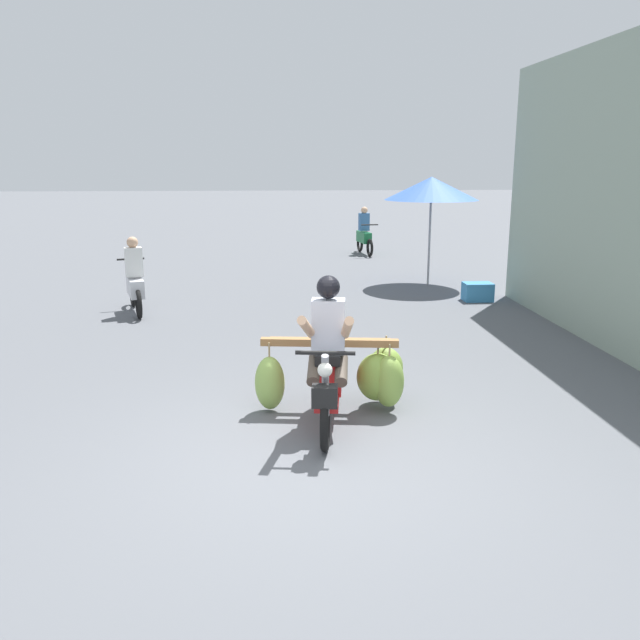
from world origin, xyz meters
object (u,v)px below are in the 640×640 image
(motorbike_distant_ahead_left, at_px, (364,235))
(motorbike_distant_ahead_right, at_px, (135,283))
(motorbike_main_loaded, at_px, (345,370))
(market_umbrella_near_shop, at_px, (431,188))
(produce_crate, at_px, (478,292))

(motorbike_distant_ahead_left, relative_size, motorbike_distant_ahead_right, 1.02)
(motorbike_distant_ahead_left, distance_m, motorbike_distant_ahead_right, 9.33)
(motorbike_main_loaded, bearing_deg, motorbike_distant_ahead_left, 80.84)
(motorbike_main_loaded, height_order, motorbike_distant_ahead_left, motorbike_main_loaded)
(market_umbrella_near_shop, bearing_deg, motorbike_distant_ahead_left, 97.64)
(motorbike_distant_ahead_left, relative_size, market_umbrella_near_shop, 0.68)
(motorbike_distant_ahead_left, bearing_deg, motorbike_main_loaded, -99.16)
(market_umbrella_near_shop, bearing_deg, motorbike_main_loaded, -109.78)
(motorbike_distant_ahead_left, xyz_separation_m, motorbike_distant_ahead_right, (-5.30, -7.67, 0.00))
(motorbike_distant_ahead_right, xyz_separation_m, produce_crate, (6.55, 0.61, -0.39))
(motorbike_main_loaded, xyz_separation_m, motorbike_distant_ahead_left, (2.09, 12.97, 0.05))
(motorbike_distant_ahead_right, relative_size, produce_crate, 2.82)
(motorbike_distant_ahead_right, height_order, produce_crate, motorbike_distant_ahead_right)
(motorbike_distant_ahead_left, height_order, market_umbrella_near_shop, market_umbrella_near_shop)
(motorbike_distant_ahead_left, bearing_deg, motorbike_distant_ahead_right, -124.64)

